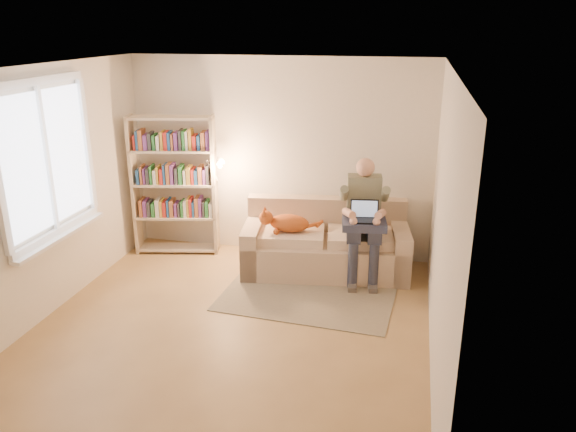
% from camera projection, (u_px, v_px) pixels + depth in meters
% --- Properties ---
extents(floor, '(4.50, 4.50, 0.00)m').
position_uv_depth(floor, '(228.00, 332.00, 5.71)').
color(floor, olive).
rests_on(floor, ground).
extents(ceiling, '(4.00, 4.50, 0.02)m').
position_uv_depth(ceiling, '(218.00, 69.00, 4.86)').
color(ceiling, white).
rests_on(ceiling, wall_back).
extents(wall_left, '(0.02, 4.50, 2.60)m').
position_uv_depth(wall_left, '(37.00, 198.00, 5.70)').
color(wall_left, silver).
rests_on(wall_left, floor).
extents(wall_right, '(0.02, 4.50, 2.60)m').
position_uv_depth(wall_right, '(442.00, 228.00, 4.87)').
color(wall_right, silver).
rests_on(wall_right, floor).
extents(wall_back, '(4.00, 0.02, 2.60)m').
position_uv_depth(wall_back, '(279.00, 158.00, 7.36)').
color(wall_back, silver).
rests_on(wall_back, floor).
extents(wall_front, '(4.00, 0.02, 2.60)m').
position_uv_depth(wall_front, '(95.00, 333.00, 3.21)').
color(wall_front, silver).
rests_on(wall_front, floor).
extents(window, '(0.12, 1.52, 1.69)m').
position_uv_depth(window, '(52.00, 185.00, 5.85)').
color(window, white).
rests_on(window, wall_left).
extents(sofa, '(2.14, 1.18, 0.86)m').
position_uv_depth(sofa, '(326.00, 246.00, 7.07)').
color(sofa, '#C8AC8D').
rests_on(sofa, floor).
extents(person, '(0.48, 0.69, 1.47)m').
position_uv_depth(person, '(364.00, 213.00, 6.72)').
color(person, gray).
rests_on(person, sofa).
extents(cat, '(0.73, 0.33, 0.27)m').
position_uv_depth(cat, '(286.00, 222.00, 6.87)').
color(cat, orange).
rests_on(cat, sofa).
extents(blanket, '(0.57, 0.49, 0.09)m').
position_uv_depth(blanket, '(365.00, 224.00, 6.61)').
color(blanket, '#2A314A').
rests_on(blanket, person).
extents(laptop, '(0.36, 0.31, 0.29)m').
position_uv_depth(laptop, '(365.00, 215.00, 6.59)').
color(laptop, black).
rests_on(laptop, blanket).
extents(bookshelf, '(1.28, 0.50, 1.87)m').
position_uv_depth(bookshelf, '(174.00, 179.00, 7.41)').
color(bookshelf, '#C5B395').
rests_on(bookshelf, floor).
extents(rug, '(2.01, 1.28, 0.01)m').
position_uv_depth(rug, '(306.00, 299.00, 6.39)').
color(rug, gray).
rests_on(rug, floor).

